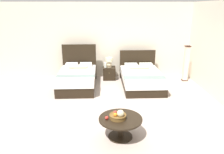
% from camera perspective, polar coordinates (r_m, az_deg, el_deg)
% --- Properties ---
extents(ground_plane, '(10.16, 9.62, 0.02)m').
position_cam_1_polar(ground_plane, '(6.30, -0.32, -7.83)').
color(ground_plane, '#AA9A8C').
extents(wall_back, '(10.16, 0.12, 2.90)m').
position_cam_1_polar(wall_back, '(8.79, -0.87, 9.48)').
color(wall_back, beige).
rests_on(wall_back, ground).
extents(bed_near_window, '(1.29, 2.05, 1.36)m').
position_cam_1_polar(bed_near_window, '(7.80, -8.97, -0.26)').
color(bed_near_window, black).
rests_on(bed_near_window, ground).
extents(bed_near_corner, '(1.39, 2.14, 1.12)m').
position_cam_1_polar(bed_near_corner, '(7.85, 7.59, -0.34)').
color(bed_near_corner, black).
rests_on(bed_near_corner, ground).
extents(nightstand, '(0.48, 0.46, 0.49)m').
position_cam_1_polar(nightstand, '(8.57, -0.73, 1.00)').
color(nightstand, black).
rests_on(nightstand, ground).
extents(table_lamp, '(0.27, 0.27, 0.37)m').
position_cam_1_polar(table_lamp, '(8.46, -0.75, 4.02)').
color(table_lamp, beige).
rests_on(table_lamp, nightstand).
extents(vase, '(0.10, 0.10, 0.20)m').
position_cam_1_polar(vase, '(8.43, -1.72, 3.16)').
color(vase, silver).
rests_on(vase, nightstand).
extents(coffee_table, '(0.93, 0.93, 0.46)m').
position_cam_1_polar(coffee_table, '(4.80, 2.21, -11.86)').
color(coffee_table, black).
rests_on(coffee_table, ground).
extents(fruit_bowl, '(0.36, 0.36, 0.22)m').
position_cam_1_polar(fruit_bowl, '(4.69, 1.64, -9.96)').
color(fruit_bowl, brown).
rests_on(fruit_bowl, coffee_table).
extents(loose_apple, '(0.08, 0.08, 0.08)m').
position_cam_1_polar(loose_apple, '(4.68, -1.37, -10.54)').
color(loose_apple, red).
rests_on(loose_apple, coffee_table).
extents(floor_lamp_corner, '(0.20, 0.20, 1.35)m').
position_cam_1_polar(floor_lamp_corner, '(8.76, 18.65, 3.33)').
color(floor_lamp_corner, black).
rests_on(floor_lamp_corner, ground).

